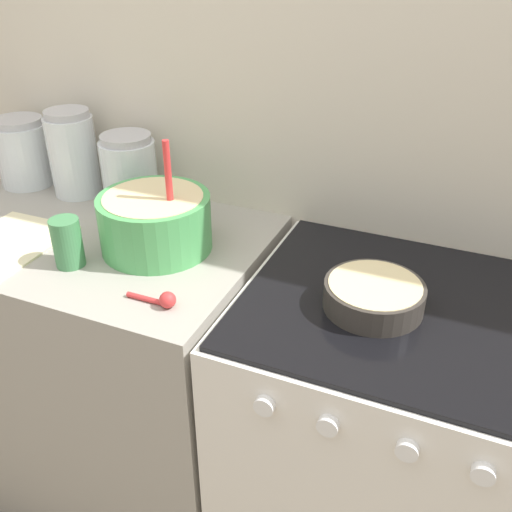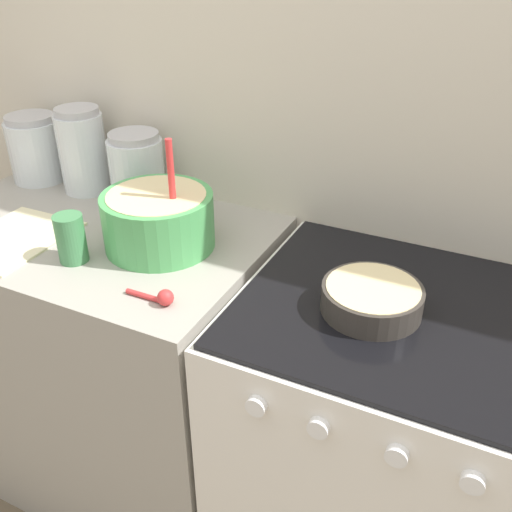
{
  "view_description": "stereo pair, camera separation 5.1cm",
  "coord_description": "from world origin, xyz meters",
  "px_view_note": "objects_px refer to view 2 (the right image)",
  "views": [
    {
      "loc": [
        0.46,
        -0.73,
        1.59
      ],
      "look_at": [
        0.03,
        0.29,
        0.94
      ],
      "focal_mm": 40.0,
      "sensor_mm": 36.0,
      "label": 1
    },
    {
      "loc": [
        0.51,
        -0.71,
        1.59
      ],
      "look_at": [
        0.03,
        0.29,
        0.94
      ],
      "focal_mm": 40.0,
      "sensor_mm": 36.0,
      "label": 2
    }
  ],
  "objects_px": {
    "mixing_bowl": "(158,217)",
    "baking_pan": "(372,298)",
    "tin_can": "(71,238)",
    "stove": "(381,456)",
    "storage_jar_left": "(36,153)",
    "storage_jar_right": "(137,173)",
    "storage_jar_middle": "(84,156)"
  },
  "relations": [
    {
      "from": "tin_can",
      "to": "storage_jar_middle",
      "type": "bearing_deg",
      "value": 125.62
    },
    {
      "from": "baking_pan",
      "to": "storage_jar_left",
      "type": "bearing_deg",
      "value": 168.1
    },
    {
      "from": "mixing_bowl",
      "to": "storage_jar_left",
      "type": "bearing_deg",
      "value": 161.49
    },
    {
      "from": "storage_jar_right",
      "to": "tin_can",
      "type": "distance_m",
      "value": 0.35
    },
    {
      "from": "stove",
      "to": "storage_jar_right",
      "type": "xyz_separation_m",
      "value": [
        -0.82,
        0.2,
        0.53
      ]
    },
    {
      "from": "mixing_bowl",
      "to": "baking_pan",
      "type": "relative_size",
      "value": 1.35
    },
    {
      "from": "baking_pan",
      "to": "storage_jar_left",
      "type": "distance_m",
      "value": 1.16
    },
    {
      "from": "stove",
      "to": "storage_jar_middle",
      "type": "distance_m",
      "value": 1.17
    },
    {
      "from": "storage_jar_middle",
      "to": "storage_jar_right",
      "type": "distance_m",
      "value": 0.19
    },
    {
      "from": "storage_jar_left",
      "to": "storage_jar_middle",
      "type": "distance_m",
      "value": 0.19
    },
    {
      "from": "baking_pan",
      "to": "storage_jar_middle",
      "type": "xyz_separation_m",
      "value": [
        -0.95,
        0.24,
        0.08
      ]
    },
    {
      "from": "stove",
      "to": "storage_jar_middle",
      "type": "bearing_deg",
      "value": 168.54
    },
    {
      "from": "baking_pan",
      "to": "storage_jar_middle",
      "type": "relative_size",
      "value": 0.84
    },
    {
      "from": "mixing_bowl",
      "to": "baking_pan",
      "type": "xyz_separation_m",
      "value": [
        0.55,
        -0.04,
        -0.05
      ]
    },
    {
      "from": "storage_jar_left",
      "to": "storage_jar_right",
      "type": "bearing_deg",
      "value": 0.0
    },
    {
      "from": "baking_pan",
      "to": "storage_jar_left",
      "type": "xyz_separation_m",
      "value": [
        -1.14,
        0.24,
        0.06
      ]
    },
    {
      "from": "stove",
      "to": "mixing_bowl",
      "type": "distance_m",
      "value": 0.81
    },
    {
      "from": "storage_jar_middle",
      "to": "storage_jar_right",
      "type": "relative_size",
      "value": 1.23
    },
    {
      "from": "mixing_bowl",
      "to": "storage_jar_middle",
      "type": "xyz_separation_m",
      "value": [
        -0.39,
        0.2,
        0.03
      ]
    },
    {
      "from": "baking_pan",
      "to": "tin_can",
      "type": "bearing_deg",
      "value": -171.18
    },
    {
      "from": "stove",
      "to": "baking_pan",
      "type": "height_order",
      "value": "baking_pan"
    },
    {
      "from": "baking_pan",
      "to": "storage_jar_right",
      "type": "xyz_separation_m",
      "value": [
        -0.76,
        0.24,
        0.06
      ]
    },
    {
      "from": "baking_pan",
      "to": "tin_can",
      "type": "relative_size",
      "value": 1.77
    },
    {
      "from": "storage_jar_left",
      "to": "tin_can",
      "type": "height_order",
      "value": "storage_jar_left"
    },
    {
      "from": "storage_jar_right",
      "to": "mixing_bowl",
      "type": "bearing_deg",
      "value": -43.87
    },
    {
      "from": "storage_jar_left",
      "to": "storage_jar_right",
      "type": "xyz_separation_m",
      "value": [
        0.38,
        0.0,
        -0.0
      ]
    },
    {
      "from": "stove",
      "to": "storage_jar_left",
      "type": "distance_m",
      "value": 1.33
    },
    {
      "from": "tin_can",
      "to": "storage_jar_left",
      "type": "bearing_deg",
      "value": 141.65
    },
    {
      "from": "storage_jar_left",
      "to": "storage_jar_middle",
      "type": "relative_size",
      "value": 0.82
    },
    {
      "from": "stove",
      "to": "storage_jar_middle",
      "type": "height_order",
      "value": "storage_jar_middle"
    },
    {
      "from": "mixing_bowl",
      "to": "storage_jar_left",
      "type": "relative_size",
      "value": 1.39
    },
    {
      "from": "baking_pan",
      "to": "storage_jar_middle",
      "type": "height_order",
      "value": "storage_jar_middle"
    }
  ]
}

